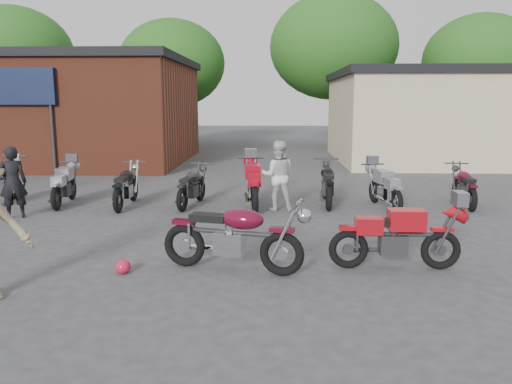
{
  "coord_description": "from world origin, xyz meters",
  "views": [
    {
      "loc": [
        0.74,
        -6.67,
        2.53
      ],
      "look_at": [
        0.42,
        2.21,
        0.9
      ],
      "focal_mm": 35.0,
      "sensor_mm": 36.0,
      "label": 1
    }
  ],
  "objects_px": {
    "row_bike_7": "(464,184)",
    "row_bike_6": "(385,186)",
    "vintage_motorcycle": "(234,232)",
    "row_bike_5": "(328,181)",
    "row_bike_2": "(126,184)",
    "person_dark": "(13,182)",
    "row_bike_1": "(64,183)",
    "sportbike": "(398,234)",
    "person_light": "(278,176)",
    "row_bike_4": "(253,182)",
    "helmet": "(123,267)",
    "row_bike_3": "(192,184)"
  },
  "relations": [
    {
      "from": "helmet",
      "to": "person_dark",
      "type": "height_order",
      "value": "person_dark"
    },
    {
      "from": "row_bike_3",
      "to": "row_bike_7",
      "type": "height_order",
      "value": "same"
    },
    {
      "from": "vintage_motorcycle",
      "to": "row_bike_6",
      "type": "xyz_separation_m",
      "value": [
        3.22,
        4.61,
        -0.08
      ]
    },
    {
      "from": "row_bike_6",
      "to": "row_bike_7",
      "type": "height_order",
      "value": "row_bike_6"
    },
    {
      "from": "row_bike_2",
      "to": "row_bike_7",
      "type": "xyz_separation_m",
      "value": [
        8.2,
        0.37,
        -0.02
      ]
    },
    {
      "from": "vintage_motorcycle",
      "to": "row_bike_6",
      "type": "height_order",
      "value": "vintage_motorcycle"
    },
    {
      "from": "sportbike",
      "to": "row_bike_6",
      "type": "relative_size",
      "value": 1.03
    },
    {
      "from": "person_dark",
      "to": "vintage_motorcycle",
      "type": "bearing_deg",
      "value": 119.62
    },
    {
      "from": "row_bike_2",
      "to": "vintage_motorcycle",
      "type": "bearing_deg",
      "value": -148.39
    },
    {
      "from": "helmet",
      "to": "person_light",
      "type": "height_order",
      "value": "person_light"
    },
    {
      "from": "row_bike_2",
      "to": "row_bike_5",
      "type": "bearing_deg",
      "value": -86.52
    },
    {
      "from": "vintage_motorcycle",
      "to": "person_light",
      "type": "distance_m",
      "value": 4.36
    },
    {
      "from": "row_bike_1",
      "to": "row_bike_4",
      "type": "xyz_separation_m",
      "value": [
        4.65,
        -0.08,
        0.07
      ]
    },
    {
      "from": "sportbike",
      "to": "vintage_motorcycle",
      "type": "bearing_deg",
      "value": -175.49
    },
    {
      "from": "person_dark",
      "to": "row_bike_1",
      "type": "xyz_separation_m",
      "value": [
        0.51,
        1.44,
        -0.25
      ]
    },
    {
      "from": "row_bike_1",
      "to": "row_bike_6",
      "type": "height_order",
      "value": "row_bike_1"
    },
    {
      "from": "row_bike_4",
      "to": "person_light",
      "type": "bearing_deg",
      "value": -126.79
    },
    {
      "from": "vintage_motorcycle",
      "to": "row_bike_2",
      "type": "bearing_deg",
      "value": 137.37
    },
    {
      "from": "person_dark",
      "to": "row_bike_2",
      "type": "relative_size",
      "value": 0.83
    },
    {
      "from": "person_light",
      "to": "row_bike_7",
      "type": "distance_m",
      "value": 4.59
    },
    {
      "from": "person_light",
      "to": "sportbike",
      "type": "bearing_deg",
      "value": 114.31
    },
    {
      "from": "vintage_motorcycle",
      "to": "row_bike_7",
      "type": "distance_m",
      "value": 7.2
    },
    {
      "from": "helmet",
      "to": "sportbike",
      "type": "bearing_deg",
      "value": 4.94
    },
    {
      "from": "person_dark",
      "to": "row_bike_5",
      "type": "height_order",
      "value": "person_dark"
    },
    {
      "from": "sportbike",
      "to": "row_bike_7",
      "type": "distance_m",
      "value": 5.5
    },
    {
      "from": "row_bike_2",
      "to": "row_bike_1",
      "type": "bearing_deg",
      "value": 83.17
    },
    {
      "from": "row_bike_3",
      "to": "person_dark",
      "type": "bearing_deg",
      "value": 120.87
    },
    {
      "from": "row_bike_7",
      "to": "row_bike_6",
      "type": "bearing_deg",
      "value": 105.23
    },
    {
      "from": "person_dark",
      "to": "row_bike_7",
      "type": "xyz_separation_m",
      "value": [
        10.29,
        1.67,
        -0.26
      ]
    },
    {
      "from": "row_bike_2",
      "to": "row_bike_5",
      "type": "xyz_separation_m",
      "value": [
        4.89,
        0.42,
        0.03
      ]
    },
    {
      "from": "row_bike_4",
      "to": "row_bike_6",
      "type": "relative_size",
      "value": 1.13
    },
    {
      "from": "vintage_motorcycle",
      "to": "person_light",
      "type": "bearing_deg",
      "value": 95.38
    },
    {
      "from": "person_light",
      "to": "row_bike_6",
      "type": "bearing_deg",
      "value": -172.1
    },
    {
      "from": "vintage_motorcycle",
      "to": "row_bike_2",
      "type": "height_order",
      "value": "vintage_motorcycle"
    },
    {
      "from": "row_bike_2",
      "to": "row_bike_4",
      "type": "height_order",
      "value": "row_bike_4"
    },
    {
      "from": "row_bike_2",
      "to": "sportbike",
      "type": "bearing_deg",
      "value": -130.34
    },
    {
      "from": "row_bike_2",
      "to": "row_bike_7",
      "type": "bearing_deg",
      "value": -88.84
    },
    {
      "from": "row_bike_2",
      "to": "row_bike_3",
      "type": "bearing_deg",
      "value": -87.03
    },
    {
      "from": "sportbike",
      "to": "row_bike_5",
      "type": "relative_size",
      "value": 0.95
    },
    {
      "from": "sportbike",
      "to": "row_bike_7",
      "type": "relative_size",
      "value": 1.05
    },
    {
      "from": "person_dark",
      "to": "row_bike_3",
      "type": "xyz_separation_m",
      "value": [
        3.67,
        1.41,
        -0.26
      ]
    },
    {
      "from": "vintage_motorcycle",
      "to": "row_bike_5",
      "type": "relative_size",
      "value": 1.06
    },
    {
      "from": "person_dark",
      "to": "sportbike",
      "type": "bearing_deg",
      "value": 130.26
    },
    {
      "from": "sportbike",
      "to": "row_bike_7",
      "type": "bearing_deg",
      "value": 59.89
    },
    {
      "from": "sportbike",
      "to": "row_bike_2",
      "type": "bearing_deg",
      "value": 141.04
    },
    {
      "from": "helmet",
      "to": "row_bike_4",
      "type": "distance_m",
      "value": 5.14
    },
    {
      "from": "sportbike",
      "to": "row_bike_3",
      "type": "xyz_separation_m",
      "value": [
        -3.86,
        4.51,
        -0.02
      ]
    },
    {
      "from": "vintage_motorcycle",
      "to": "row_bike_1",
      "type": "xyz_separation_m",
      "value": [
        -4.57,
        4.74,
        -0.07
      ]
    },
    {
      "from": "person_dark",
      "to": "row_bike_5",
      "type": "relative_size",
      "value": 0.78
    },
    {
      "from": "helmet",
      "to": "row_bike_3",
      "type": "height_order",
      "value": "row_bike_3"
    }
  ]
}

